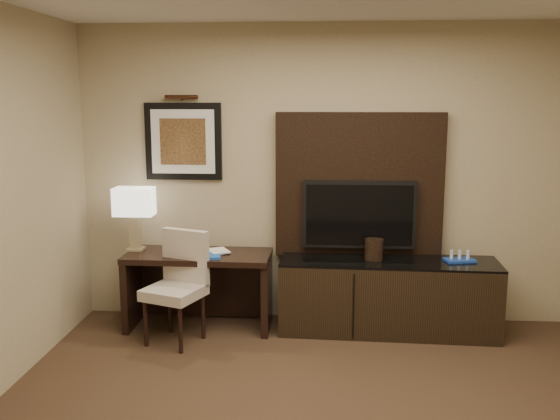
# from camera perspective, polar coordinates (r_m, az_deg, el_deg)

# --- Properties ---
(wall_back) EXTENTS (4.50, 0.01, 2.70)m
(wall_back) POSITION_cam_1_polar(r_m,az_deg,el_deg) (5.70, 4.21, 3.21)
(wall_back) COLOR tan
(wall_back) RESTS_ON floor
(desk) EXTENTS (1.29, 0.57, 0.69)m
(desk) POSITION_cam_1_polar(r_m,az_deg,el_deg) (5.68, -7.41, -7.29)
(desk) COLOR black
(desk) RESTS_ON floor
(credenza) EXTENTS (1.91, 0.60, 0.65)m
(credenza) POSITION_cam_1_polar(r_m,az_deg,el_deg) (5.61, 9.85, -7.77)
(credenza) COLOR black
(credenza) RESTS_ON floor
(tv_wall_panel) EXTENTS (1.50, 0.12, 1.30)m
(tv_wall_panel) POSITION_cam_1_polar(r_m,az_deg,el_deg) (5.66, 7.24, 2.28)
(tv_wall_panel) COLOR black
(tv_wall_panel) RESTS_ON wall_back
(tv) EXTENTS (1.00, 0.08, 0.60)m
(tv) POSITION_cam_1_polar(r_m,az_deg,el_deg) (5.60, 7.24, -0.39)
(tv) COLOR black
(tv) RESTS_ON tv_wall_panel
(artwork) EXTENTS (0.70, 0.04, 0.70)m
(artwork) POSITION_cam_1_polar(r_m,az_deg,el_deg) (5.79, -8.82, 6.21)
(artwork) COLOR black
(artwork) RESTS_ON wall_back
(picture_light) EXTENTS (0.04, 0.04, 0.30)m
(picture_light) POSITION_cam_1_polar(r_m,az_deg,el_deg) (5.73, -9.01, 10.17)
(picture_light) COLOR #3F2214
(picture_light) RESTS_ON wall_back
(desk_chair) EXTENTS (0.58, 0.62, 0.90)m
(desk_chair) POSITION_cam_1_polar(r_m,az_deg,el_deg) (5.33, -9.67, -7.33)
(desk_chair) COLOR beige
(desk_chair) RESTS_ON floor
(table_lamp) EXTENTS (0.35, 0.25, 0.52)m
(table_lamp) POSITION_cam_1_polar(r_m,az_deg,el_deg) (5.75, -13.13, -1.07)
(table_lamp) COLOR #96825D
(table_lamp) RESTS_ON desk
(desk_phone) EXTENTS (0.22, 0.20, 0.09)m
(desk_phone) POSITION_cam_1_polar(r_m,az_deg,el_deg) (5.62, -9.28, -3.41)
(desk_phone) COLOR black
(desk_phone) RESTS_ON desk
(blue_folder) EXTENTS (0.29, 0.36, 0.02)m
(blue_folder) POSITION_cam_1_polar(r_m,az_deg,el_deg) (5.50, -6.73, -4.04)
(blue_folder) COLOR #1A50AE
(blue_folder) RESTS_ON desk
(book) EXTENTS (0.16, 0.10, 0.22)m
(book) POSITION_cam_1_polar(r_m,az_deg,el_deg) (5.54, -6.49, -2.84)
(book) COLOR #B29F8C
(book) RESTS_ON desk
(ice_bucket) EXTENTS (0.21, 0.21, 0.18)m
(ice_bucket) POSITION_cam_1_polar(r_m,az_deg,el_deg) (5.52, 8.59, -3.56)
(ice_bucket) COLOR black
(ice_bucket) RESTS_ON credenza
(minibar_tray) EXTENTS (0.28, 0.20, 0.09)m
(minibar_tray) POSITION_cam_1_polar(r_m,az_deg,el_deg) (5.62, 16.11, -4.08)
(minibar_tray) COLOR #1B42B0
(minibar_tray) RESTS_ON credenza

